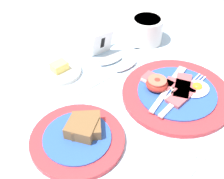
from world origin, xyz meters
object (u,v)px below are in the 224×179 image
bread_plate (79,136)px  number_card (100,41)px  teaspoon_stray (119,58)px  sugar_cup (147,29)px  teaspoon_by_saucer (118,70)px  teaspoon_near_cup (136,47)px  breakfast_plate (176,92)px  butter_dish (60,70)px

bread_plate → number_card: number_card is taller
teaspoon_stray → bread_plate: bearing=41.0°
bread_plate → sugar_cup: (0.33, 0.23, 0.03)m
teaspoon_by_saucer → teaspoon_near_cup: (0.10, 0.07, 0.00)m
breakfast_plate → butter_dish: size_ratio=2.35×
bread_plate → teaspoon_by_saucer: size_ratio=1.01×
sugar_cup → teaspoon_by_saucer: (-0.15, -0.08, -0.03)m
butter_dish → teaspoon_stray: 0.17m
butter_dish → teaspoon_near_cup: (0.23, -0.01, -0.00)m
number_card → teaspoon_near_cup: (0.10, -0.03, -0.03)m
breakfast_plate → teaspoon_stray: breakfast_plate is taller
bread_plate → butter_dish: bearing=76.5°
teaspoon_by_saucer → teaspoon_near_cup: bearing=24.5°
bread_plate → teaspoon_near_cup: size_ratio=1.01×
sugar_cup → teaspoon_by_saucer: bearing=-150.1°
number_card → teaspoon_stray: number_card is taller
teaspoon_by_saucer → teaspoon_near_cup: size_ratio=1.00×
bread_plate → teaspoon_near_cup: (0.29, 0.22, -0.01)m
breakfast_plate → number_card: bearing=105.9°
bread_plate → number_card: (0.19, 0.25, 0.03)m
sugar_cup → teaspoon_near_cup: 0.06m
bread_plate → number_card: bearing=53.1°
butter_dish → number_card: bearing=10.7°
number_card → teaspoon_stray: 0.07m
breakfast_plate → number_card: size_ratio=3.52×
butter_dish → teaspoon_stray: butter_dish is taller
breakfast_plate → sugar_cup: size_ratio=2.80×
breakfast_plate → bread_plate: size_ratio=1.33×
breakfast_plate → teaspoon_stray: size_ratio=1.34×
sugar_cup → butter_dish: (-0.28, -0.01, -0.03)m
breakfast_plate → teaspoon_by_saucer: bearing=115.7°
breakfast_plate → teaspoon_stray: (-0.04, 0.19, -0.01)m
breakfast_plate → number_card: 0.26m
breakfast_plate → bread_plate: (-0.26, -0.00, 0.00)m
breakfast_plate → number_card: (-0.07, 0.24, 0.03)m
teaspoon_by_saucer → teaspoon_stray: bearing=46.5°
bread_plate → number_card: size_ratio=2.66×
teaspoon_near_cup → teaspoon_stray: (-0.07, -0.02, 0.00)m
teaspoon_by_saucer → teaspoon_stray: (0.03, 0.05, 0.00)m
butter_dish → number_card: number_card is taller
number_card → teaspoon_near_cup: bearing=-20.8°
sugar_cup → teaspoon_by_saucer: 0.17m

